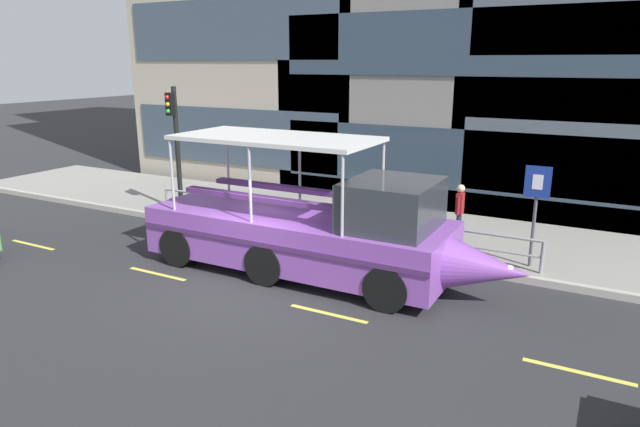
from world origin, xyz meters
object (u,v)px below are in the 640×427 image
Objects in this scene: duck_tour_boat at (316,231)px; pedestrian_mid_left at (354,200)px; parking_sign at (536,199)px; pedestrian_near_bow at (460,207)px; traffic_light_pole at (175,138)px.

duck_tour_boat is 3.36m from pedestrian_mid_left.
parking_sign is at bearing 28.65° from duck_tour_boat.
duck_tour_boat reaches higher than parking_sign.
pedestrian_mid_left is at bearing -172.98° from pedestrian_near_bow.
duck_tour_boat is 4.49m from pedestrian_near_bow.
duck_tour_boat is at bearing -20.33° from traffic_light_pole.
duck_tour_boat is 6.17× the size of pedestrian_mid_left.
duck_tour_boat is at bearing -124.58° from pedestrian_near_bow.
pedestrian_near_bow is (-2.10, 1.16, -0.73)m from parking_sign.
parking_sign is 5.30m from pedestrian_mid_left.
pedestrian_near_bow reaches higher than pedestrian_mid_left.
duck_tour_boat reaches higher than pedestrian_near_bow.
traffic_light_pole reaches higher than pedestrian_near_bow.
parking_sign is 2.51m from pedestrian_near_bow.
traffic_light_pole is 11.27m from parking_sign.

